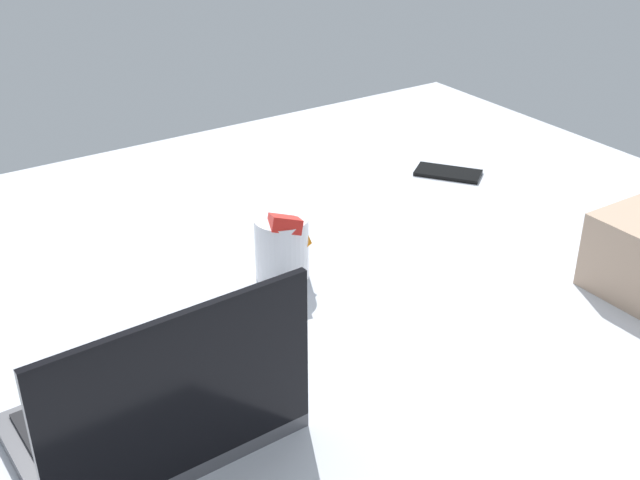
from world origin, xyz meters
TOP-DOWN VIEW (x-y plane):
  - bed_mattress at (0.00, 0.00)cm, footprint 180.00×140.00cm
  - laptop at (39.01, 27.54)cm, footprint 33.94×24.37cm
  - snack_cup at (5.75, 1.58)cm, footprint 9.00×9.55cm
  - cell_phone at (-46.95, -16.16)cm, footprint 13.80×15.29cm

SIDE VIEW (x-z plane):
  - bed_mattress at x=0.00cm, z-range 0.00..18.00cm
  - cell_phone at x=-46.95cm, z-range 18.00..18.80cm
  - laptop at x=39.01cm, z-range 10.91..33.91cm
  - snack_cup at x=5.75cm, z-range 17.16..30.40cm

